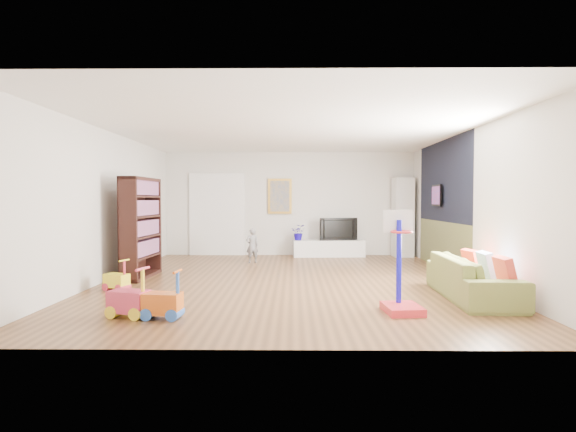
{
  "coord_description": "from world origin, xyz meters",
  "views": [
    {
      "loc": [
        0.09,
        -8.04,
        1.46
      ],
      "look_at": [
        0.0,
        0.4,
        1.15
      ],
      "focal_mm": 28.0,
      "sensor_mm": 36.0,
      "label": 1
    }
  ],
  "objects_px": {
    "bookshelf": "(141,228)",
    "basketball_hoop": "(403,261)",
    "media_console": "(329,248)",
    "sofa": "(472,278)"
  },
  "relations": [
    {
      "from": "bookshelf",
      "to": "basketball_hoop",
      "type": "relative_size",
      "value": 1.41
    },
    {
      "from": "media_console",
      "to": "basketball_hoop",
      "type": "xyz_separation_m",
      "value": [
        0.49,
        -5.72,
        0.45
      ]
    },
    {
      "from": "media_console",
      "to": "bookshelf",
      "type": "distance_m",
      "value": 4.95
    },
    {
      "from": "bookshelf",
      "to": "basketball_hoop",
      "type": "bearing_deg",
      "value": -28.85
    },
    {
      "from": "media_console",
      "to": "basketball_hoop",
      "type": "height_order",
      "value": "basketball_hoop"
    },
    {
      "from": "bookshelf",
      "to": "basketball_hoop",
      "type": "xyz_separation_m",
      "value": [
        4.25,
        -2.6,
        -0.27
      ]
    },
    {
      "from": "media_console",
      "to": "sofa",
      "type": "height_order",
      "value": "sofa"
    },
    {
      "from": "basketball_hoop",
      "to": "sofa",
      "type": "bearing_deg",
      "value": 30.14
    },
    {
      "from": "sofa",
      "to": "basketball_hoop",
      "type": "distance_m",
      "value": 1.56
    },
    {
      "from": "basketball_hoop",
      "to": "media_console",
      "type": "bearing_deg",
      "value": 90.06
    }
  ]
}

